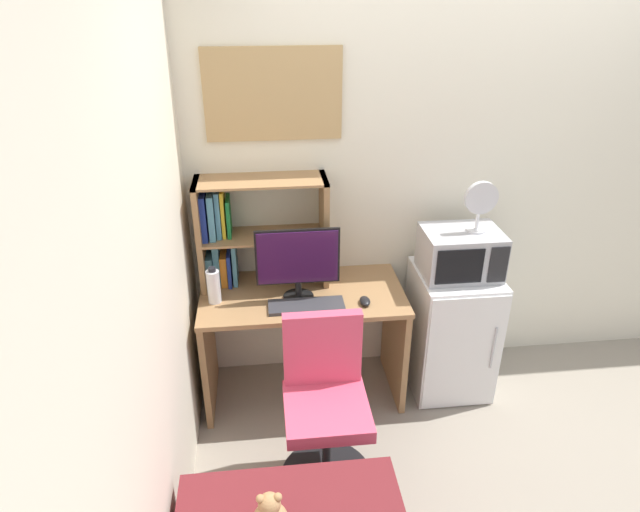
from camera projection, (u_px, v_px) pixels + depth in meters
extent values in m
cube|color=silver|center=(518.00, 173.00, 3.35)|extent=(6.40, 0.04, 2.60)
cube|color=silver|center=(123.00, 361.00, 1.72)|extent=(0.04, 4.40, 2.60)
cube|color=#997047|center=(302.00, 295.00, 3.20)|extent=(1.18, 0.60, 0.03)
cube|color=#997047|center=(208.00, 352.00, 3.31)|extent=(0.04, 0.54, 0.70)
cube|color=#997047|center=(395.00, 340.00, 3.42)|extent=(0.04, 0.54, 0.70)
cube|color=#997047|center=(201.00, 235.00, 3.14)|extent=(0.03, 0.27, 0.64)
cube|color=#997047|center=(324.00, 230.00, 3.21)|extent=(0.03, 0.27, 0.64)
cube|color=#997047|center=(260.00, 181.00, 3.03)|extent=(0.74, 0.27, 0.01)
cube|color=#997047|center=(263.00, 236.00, 3.18)|extent=(0.68, 0.27, 0.01)
cube|color=teal|center=(211.00, 268.00, 3.26)|extent=(0.04, 0.19, 0.19)
cube|color=teal|center=(217.00, 262.00, 3.26)|extent=(0.04, 0.17, 0.25)
cube|color=orange|center=(224.00, 267.00, 3.28)|extent=(0.04, 0.18, 0.19)
cube|color=navy|center=(230.00, 266.00, 3.27)|extent=(0.02, 0.20, 0.20)
cube|color=teal|center=(235.00, 261.00, 3.27)|extent=(0.02, 0.18, 0.26)
cube|color=navy|center=(204.00, 215.00, 3.10)|extent=(0.03, 0.21, 0.27)
cube|color=teal|center=(212.00, 214.00, 3.11)|extent=(0.03, 0.20, 0.27)
cube|color=teal|center=(218.00, 212.00, 3.12)|extent=(0.03, 0.16, 0.28)
cube|color=gold|center=(223.00, 212.00, 3.13)|extent=(0.02, 0.15, 0.27)
cube|color=#197233|center=(229.00, 216.00, 3.14)|extent=(0.02, 0.16, 0.22)
cylinder|color=black|center=(299.00, 297.00, 3.14)|extent=(0.17, 0.17, 0.02)
cylinder|color=black|center=(298.00, 289.00, 3.11)|extent=(0.04, 0.04, 0.09)
cube|color=black|center=(298.00, 257.00, 3.02)|extent=(0.47, 0.01, 0.33)
cube|color=#33143D|center=(298.00, 257.00, 3.02)|extent=(0.44, 0.02, 0.31)
cube|color=#333338|center=(306.00, 306.00, 3.05)|extent=(0.42, 0.15, 0.02)
ellipsoid|color=black|center=(365.00, 301.00, 3.08)|extent=(0.06, 0.10, 0.03)
cylinder|color=silver|center=(214.00, 287.00, 3.06)|extent=(0.07, 0.07, 0.19)
cylinder|color=black|center=(212.00, 270.00, 3.01)|extent=(0.04, 0.04, 0.02)
cube|color=white|center=(450.00, 330.00, 3.43)|extent=(0.47, 0.50, 0.81)
cube|color=white|center=(464.00, 354.00, 3.21)|extent=(0.45, 0.01, 0.77)
cylinder|color=#B2B2B7|center=(493.00, 348.00, 3.19)|extent=(0.01, 0.01, 0.28)
cube|color=#ADADB2|center=(460.00, 253.00, 3.19)|extent=(0.44, 0.33, 0.27)
cube|color=black|center=(460.00, 267.00, 3.03)|extent=(0.27, 0.01, 0.21)
cube|color=black|center=(498.00, 265.00, 3.05)|extent=(0.11, 0.01, 0.22)
cylinder|color=silver|center=(476.00, 230.00, 3.13)|extent=(0.11, 0.11, 0.01)
cylinder|color=silver|center=(477.00, 221.00, 3.10)|extent=(0.02, 0.02, 0.10)
cylinder|color=silver|center=(481.00, 198.00, 3.03)|extent=(0.19, 0.03, 0.19)
cylinder|color=black|center=(326.00, 477.00, 2.89)|extent=(0.47, 0.47, 0.04)
cylinder|color=black|center=(326.00, 446.00, 2.79)|extent=(0.04, 0.04, 0.44)
cube|color=#D84766|center=(327.00, 410.00, 2.68)|extent=(0.41, 0.41, 0.07)
cube|color=#D84766|center=(322.00, 348.00, 2.74)|extent=(0.39, 0.06, 0.40)
sphere|color=#AD7F51|center=(269.00, 504.00, 2.01)|extent=(0.08, 0.08, 0.08)
sphere|color=#AD7F51|center=(260.00, 499.00, 1.99)|extent=(0.03, 0.03, 0.03)
sphere|color=#AD7F51|center=(278.00, 497.00, 1.99)|extent=(0.03, 0.03, 0.03)
cube|color=tan|center=(273.00, 95.00, 2.95)|extent=(0.74, 0.02, 0.49)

